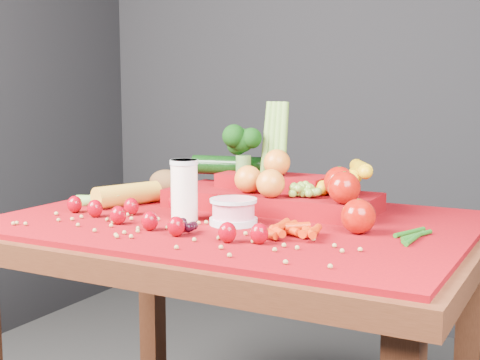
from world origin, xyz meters
The scene contains 12 objects.
table centered at (0.00, 0.00, 0.66)m, with size 1.10×0.80×0.75m.
red_cloth centered at (0.00, 0.00, 0.76)m, with size 1.05×0.75×0.01m, color #800408.
milk_glass centered at (-0.10, -0.07, 0.84)m, with size 0.06×0.06×0.14m.
yogurt_bowl centered at (0.03, -0.06, 0.79)m, with size 0.11×0.11×0.06m.
strawberry_scatter centered at (-0.15, -0.14, 0.79)m, with size 0.58×0.28×0.05m.
dark_grape_cluster centered at (-0.02, -0.18, 0.78)m, with size 0.06×0.05×0.03m, color black, non-canonical shape.
soybean_scatter centered at (0.00, -0.20, 0.77)m, with size 0.84×0.24×0.01m, color #A58847, non-canonical shape.
corn_ear centered at (-0.36, -0.01, 0.78)m, with size 0.23×0.26×0.06m.
potato centered at (-0.34, 0.22, 0.80)m, with size 0.10×0.08×0.07m, color #54311B.
baby_carrot_pile centered at (0.20, -0.11, 0.78)m, with size 0.17×0.17×0.03m, color red, non-canonical shape.
green_bean_pile centered at (0.40, -0.01, 0.77)m, with size 0.14×0.12×0.01m, color #175012, non-canonical shape.
produce_mound centered at (0.04, 0.16, 0.82)m, with size 0.59×0.36×0.27m.
Camera 1 is at (0.72, -1.34, 1.07)m, focal length 50.00 mm.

